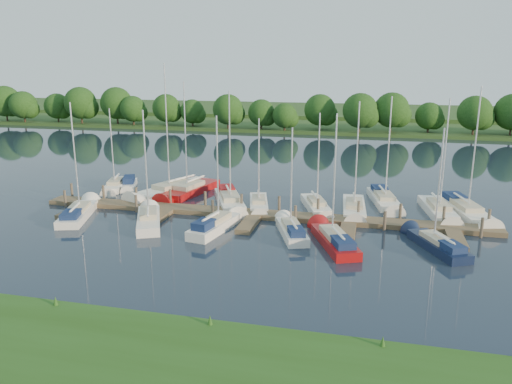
% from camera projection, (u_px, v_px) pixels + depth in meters
% --- Properties ---
extents(ground, '(260.00, 260.00, 0.00)m').
position_uv_depth(ground, '(231.00, 248.00, 36.05)').
color(ground, black).
rests_on(ground, ground).
extents(near_bank, '(90.00, 10.00, 0.50)m').
position_uv_depth(near_bank, '(124.00, 376.00, 20.93)').
color(near_bank, '#244C15').
rests_on(near_bank, ground).
extents(dock, '(40.00, 6.00, 0.40)m').
position_uv_depth(dock, '(255.00, 216.00, 42.88)').
color(dock, brown).
rests_on(dock, ground).
extents(mooring_pilings, '(38.24, 2.84, 2.00)m').
position_uv_depth(mooring_pilings, '(258.00, 208.00, 43.84)').
color(mooring_pilings, '#473D33').
rests_on(mooring_pilings, ground).
extents(far_shore, '(180.00, 30.00, 0.60)m').
position_uv_depth(far_shore, '(330.00, 124.00, 106.56)').
color(far_shore, '#24461B').
rests_on(far_shore, ground).
extents(distant_hill, '(220.00, 40.00, 1.40)m').
position_uv_depth(distant_hill, '(339.00, 112.00, 129.98)').
color(distant_hill, '#395625').
rests_on(distant_hill, ground).
extents(treeline, '(145.45, 9.89, 8.20)m').
position_uv_depth(treeline, '(334.00, 112.00, 93.22)').
color(treeline, '#38281C').
rests_on(treeline, ground).
extents(sailboat_n_0, '(3.27, 6.90, 8.87)m').
position_uv_depth(sailboat_n_0, '(115.00, 186.00, 53.01)').
color(sailboat_n_0, white).
rests_on(sailboat_n_0, ground).
extents(motorboat, '(2.85, 4.82, 1.51)m').
position_uv_depth(motorboat, '(129.00, 185.00, 53.47)').
color(motorboat, white).
rests_on(motorboat, ground).
extents(sailboat_n_2, '(5.75, 10.59, 13.47)m').
position_uv_depth(sailboat_n_2, '(171.00, 191.00, 51.00)').
color(sailboat_n_2, white).
rests_on(sailboat_n_2, ground).
extents(sailboat_n_3, '(3.85, 9.30, 11.74)m').
position_uv_depth(sailboat_n_3, '(189.00, 192.00, 50.77)').
color(sailboat_n_3, maroon).
rests_on(sailboat_n_3, ground).
extents(sailboat_n_4, '(4.93, 8.50, 11.06)m').
position_uv_depth(sailboat_n_4, '(230.00, 202.00, 46.92)').
color(sailboat_n_4, white).
rests_on(sailboat_n_4, ground).
extents(sailboat_n_5, '(2.95, 6.75, 8.62)m').
position_uv_depth(sailboat_n_5, '(259.00, 205.00, 46.15)').
color(sailboat_n_5, white).
rests_on(sailboat_n_5, ground).
extents(sailboat_n_6, '(3.57, 7.14, 9.19)m').
position_uv_depth(sailboat_n_6, '(316.00, 207.00, 45.48)').
color(sailboat_n_6, white).
rests_on(sailboat_n_6, ground).
extents(sailboat_n_7, '(2.40, 8.12, 10.21)m').
position_uv_depth(sailboat_n_7, '(354.00, 209.00, 44.75)').
color(sailboat_n_7, white).
rests_on(sailboat_n_7, ground).
extents(sailboat_n_8, '(3.33, 8.37, 10.49)m').
position_uv_depth(sailboat_n_8, '(384.00, 200.00, 47.50)').
color(sailboat_n_8, white).
rests_on(sailboat_n_8, ground).
extents(sailboat_n_9, '(2.96, 8.35, 10.58)m').
position_uv_depth(sailboat_n_9, '(438.00, 211.00, 44.07)').
color(sailboat_n_9, white).
rests_on(sailboat_n_9, ground).
extents(sailboat_n_10, '(4.04, 9.23, 11.61)m').
position_uv_depth(sailboat_n_10, '(466.00, 212.00, 43.87)').
color(sailboat_n_10, white).
rests_on(sailboat_n_10, ground).
extents(sailboat_s_0, '(3.89, 8.06, 10.18)m').
position_uv_depth(sailboat_s_0, '(79.00, 213.00, 43.47)').
color(sailboat_s_0, white).
rests_on(sailboat_s_0, ground).
extents(sailboat_s_1, '(4.33, 7.38, 9.87)m').
position_uv_depth(sailboat_s_1, '(149.00, 221.00, 41.47)').
color(sailboat_s_1, white).
rests_on(sailboat_s_1, ground).
extents(sailboat_s_2, '(2.86, 7.37, 9.56)m').
position_uv_depth(sailboat_s_2, '(216.00, 226.00, 39.89)').
color(sailboat_s_2, white).
rests_on(sailboat_s_2, ground).
extents(sailboat_s_3, '(3.49, 6.69, 8.68)m').
position_uv_depth(sailboat_s_3, '(291.00, 231.00, 38.85)').
color(sailboat_s_3, white).
rests_on(sailboat_s_3, ground).
extents(sailboat_s_4, '(4.22, 7.69, 9.97)m').
position_uv_depth(sailboat_s_4, '(334.00, 240.00, 36.72)').
color(sailboat_s_4, maroon).
rests_on(sailboat_s_4, ground).
extents(sailboat_s_5, '(4.17, 6.87, 9.04)m').
position_uv_depth(sailboat_s_5, '(436.00, 245.00, 35.86)').
color(sailboat_s_5, '#0F1934').
rests_on(sailboat_s_5, ground).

